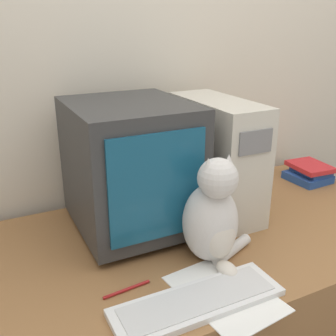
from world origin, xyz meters
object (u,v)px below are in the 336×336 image
keyboard (198,302)px  pen (127,289)px  crt_monitor (131,166)px  cat (213,217)px  computer_tower (216,157)px  book_stack (309,173)px

keyboard → pen: (-0.14, 0.13, -0.01)m
crt_monitor → cat: crt_monitor is taller
crt_monitor → cat: size_ratio=1.31×
keyboard → cat: cat is taller
computer_tower → keyboard: bearing=-126.8°
cat → pen: cat is taller
book_stack → pen: size_ratio=1.39×
computer_tower → cat: size_ratio=1.28×
pen → cat: bearing=5.4°
crt_monitor → cat: (0.14, -0.29, -0.08)m
pen → keyboard: bearing=-42.9°
computer_tower → cat: (-0.19, -0.28, -0.07)m
computer_tower → keyboard: (-0.33, -0.44, -0.20)m
book_stack → pen: 1.08m
keyboard → book_stack: 1.00m
keyboard → book_stack: (0.87, 0.50, 0.03)m
crt_monitor → computer_tower: (0.33, -0.01, -0.02)m
cat → book_stack: 0.81m
computer_tower → book_stack: bearing=5.8°
cat → pen: 0.32m
book_stack → crt_monitor: bearing=-176.9°
crt_monitor → computer_tower: size_ratio=1.02×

